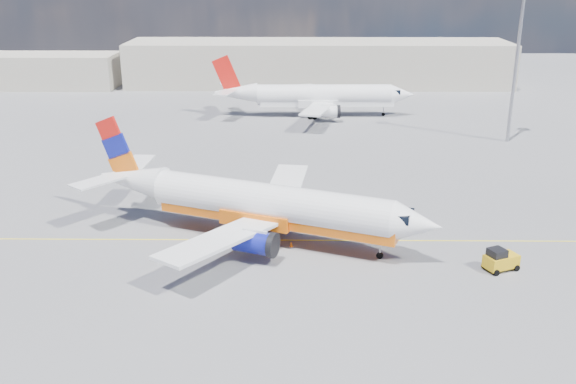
{
  "coord_description": "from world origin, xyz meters",
  "views": [
    {
      "loc": [
        0.59,
        -45.34,
        21.46
      ],
      "look_at": [
        0.09,
        4.99,
        3.5
      ],
      "focal_mm": 40.0,
      "sensor_mm": 36.0,
      "label": 1
    }
  ],
  "objects_px": {
    "second_jet": "(318,96)",
    "traffic_cone": "(291,245)",
    "gse_tug": "(500,260)",
    "main_jet": "(260,204)"
  },
  "relations": [
    {
      "from": "traffic_cone",
      "to": "second_jet",
      "type": "bearing_deg",
      "value": 85.58
    },
    {
      "from": "gse_tug",
      "to": "traffic_cone",
      "type": "height_order",
      "value": "gse_tug"
    },
    {
      "from": "second_jet",
      "to": "traffic_cone",
      "type": "distance_m",
      "value": 47.26
    },
    {
      "from": "gse_tug",
      "to": "main_jet",
      "type": "bearing_deg",
      "value": 138.57
    },
    {
      "from": "second_jet",
      "to": "traffic_cone",
      "type": "relative_size",
      "value": 61.96
    },
    {
      "from": "gse_tug",
      "to": "traffic_cone",
      "type": "relative_size",
      "value": 5.82
    },
    {
      "from": "traffic_cone",
      "to": "gse_tug",
      "type": "bearing_deg",
      "value": -14.01
    },
    {
      "from": "gse_tug",
      "to": "traffic_cone",
      "type": "bearing_deg",
      "value": 141.7
    },
    {
      "from": "gse_tug",
      "to": "second_jet",
      "type": "bearing_deg",
      "value": 78.82
    },
    {
      "from": "gse_tug",
      "to": "traffic_cone",
      "type": "distance_m",
      "value": 15.98
    }
  ]
}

